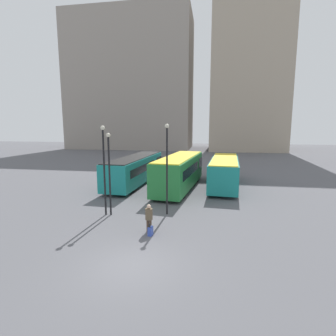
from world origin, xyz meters
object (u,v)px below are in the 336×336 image
bus_0 (136,169)px  lamp_post_0 (167,162)px  suitcase (150,231)px  lamp_post_2 (109,167)px  traveler (149,216)px  bus_2 (224,171)px  bus_1 (180,171)px  lamp_post_1 (104,164)px

bus_0 → lamp_post_0: 10.44m
suitcase → lamp_post_2: lamp_post_2 is taller
traveler → bus_2: bearing=-13.1°
suitcase → lamp_post_0: lamp_post_0 is taller
bus_1 → bus_2: 4.57m
lamp_post_0 → lamp_post_2: (-3.69, -0.75, -0.30)m
suitcase → lamp_post_2: bearing=57.3°
bus_1 → lamp_post_2: lamp_post_2 is taller
suitcase → lamp_post_1: 5.65m
lamp_post_0 → bus_2: bearing=66.0°
bus_0 → lamp_post_0: bearing=-148.7°
suitcase → bus_0: bearing=27.1°
bus_1 → traveler: bus_1 is taller
traveler → suitcase: (0.19, -0.48, -0.69)m
suitcase → lamp_post_1: lamp_post_1 is taller
bus_1 → suitcase: bearing=-174.7°
bus_2 → lamp_post_1: 13.14m
bus_2 → bus_0: bearing=95.7°
traveler → lamp_post_2: lamp_post_2 is taller
bus_0 → suitcase: bearing=-157.1°
bus_0 → bus_2: bus_0 is taller
bus_1 → bus_2: size_ratio=1.04×
bus_2 → lamp_post_1: (-8.15, -10.12, 1.96)m
bus_2 → lamp_post_1: size_ratio=1.77×
suitcase → lamp_post_1: bearing=60.5°
bus_2 → lamp_post_1: bearing=145.1°
bus_0 → bus_1: bearing=-104.0°
bus_2 → traveler: bearing=163.5°
lamp_post_1 → bus_1: bearing=64.8°
lamp_post_0 → lamp_post_1: lamp_post_0 is taller
lamp_post_1 → lamp_post_2: size_ratio=1.08×
bus_2 → suitcase: bus_2 is taller
lamp_post_1 → lamp_post_2: 0.41m
bus_1 → lamp_post_1: lamp_post_1 is taller
lamp_post_2 → suitcase: bearing=-40.0°
lamp_post_1 → traveler: bearing=-33.2°
bus_0 → suitcase: 13.49m
bus_1 → lamp_post_1: size_ratio=1.84×
bus_1 → lamp_post_2: 9.20m
bus_2 → traveler: (-4.62, -12.43, -0.56)m
traveler → lamp_post_0: size_ratio=0.26×
lamp_post_2 → bus_2: bearing=52.1°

